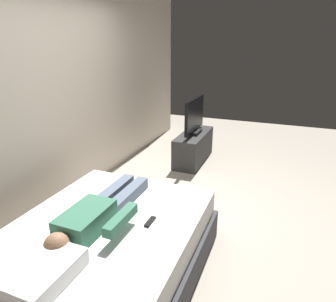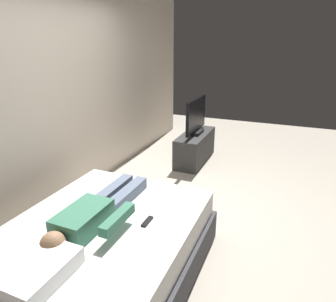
% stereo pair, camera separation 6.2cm
% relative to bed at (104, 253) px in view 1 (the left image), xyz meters
% --- Properties ---
extents(ground_plane, '(10.00, 10.00, 0.00)m').
position_rel_bed_xyz_m(ground_plane, '(1.05, -0.29, -0.26)').
color(ground_plane, '#ADA393').
extents(back_wall, '(6.40, 0.10, 2.80)m').
position_rel_bed_xyz_m(back_wall, '(1.45, 1.27, 1.14)').
color(back_wall, beige).
rests_on(back_wall, ground).
extents(bed, '(1.92, 1.52, 0.54)m').
position_rel_bed_xyz_m(bed, '(0.00, 0.00, 0.00)').
color(bed, '#333338').
rests_on(bed, ground).
extents(pillow, '(0.48, 0.34, 0.12)m').
position_rel_bed_xyz_m(pillow, '(-0.64, 0.00, 0.34)').
color(pillow, white).
rests_on(pillow, bed).
extents(person, '(1.26, 0.46, 0.18)m').
position_rel_bed_xyz_m(person, '(0.03, 0.06, 0.36)').
color(person, '#387056').
rests_on(person, bed).
extents(remote, '(0.15, 0.04, 0.02)m').
position_rel_bed_xyz_m(remote, '(0.18, -0.35, 0.29)').
color(remote, black).
rests_on(remote, bed).
extents(tv_stand, '(1.10, 0.40, 0.50)m').
position_rel_bed_xyz_m(tv_stand, '(2.90, 0.11, -0.01)').
color(tv_stand, '#2D2D2D').
rests_on(tv_stand, ground).
extents(tv, '(0.88, 0.20, 0.59)m').
position_rel_bed_xyz_m(tv, '(2.90, 0.11, 0.52)').
color(tv, black).
rests_on(tv, tv_stand).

